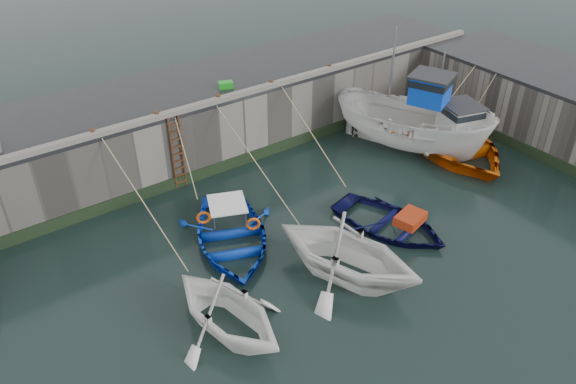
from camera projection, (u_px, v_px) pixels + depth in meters
ground at (383, 307)px, 17.58m from camera, size 120.00×120.00×0.00m
quay_back at (192, 119)px, 25.20m from camera, size 30.00×5.00×3.00m
road_back at (189, 86)px, 24.32m from camera, size 30.00×5.00×0.16m
kerb_back at (215, 101)px, 22.63m from camera, size 30.00×0.30×0.20m
algae_back at (223, 167)px, 24.17m from camera, size 30.00×0.08×0.50m
algae_right at (541, 156)px, 24.91m from camera, size 0.08×15.00×0.50m
ladder at (177, 153)px, 22.43m from camera, size 0.51×0.08×3.20m
boat_near_white at (228, 329)px, 16.80m from camera, size 4.43×4.90×2.26m
boat_near_white_rope at (155, 240)px, 20.35m from camera, size 0.04×6.07×3.10m
boat_near_blue at (231, 243)px, 20.23m from camera, size 5.48×6.31×1.09m
boat_near_blue_rope at (187, 198)px, 22.60m from camera, size 0.04×3.27×3.10m
boat_near_blacktrim at (345, 276)px, 18.78m from camera, size 6.01×6.41×2.71m
boat_near_blacktrim_rope at (258, 202)px, 22.40m from camera, size 0.04×6.28×3.10m
boat_near_navy at (389, 228)px, 20.96m from camera, size 4.30×5.21×0.94m
boat_near_navy_rope at (310, 173)px, 24.23m from camera, size 0.04×5.33×3.10m
boat_far_white at (412, 126)px, 25.28m from camera, size 5.52×7.84×5.84m
boat_far_orange at (448, 139)px, 25.77m from camera, size 7.04×8.52×4.53m
fish_crate at (226, 85)px, 23.88m from camera, size 0.69×0.55×0.28m
bollard_a at (93, 133)px, 20.25m from camera, size 0.18×0.18×0.28m
bollard_b at (157, 115)px, 21.46m from camera, size 0.18×0.18×0.28m
bollard_c at (218, 98)px, 22.77m from camera, size 0.18×0.18×0.28m
bollard_d at (271, 83)px, 24.03m from camera, size 0.18×0.18×0.28m
bollard_e at (329, 67)px, 25.58m from camera, size 0.18×0.18×0.28m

